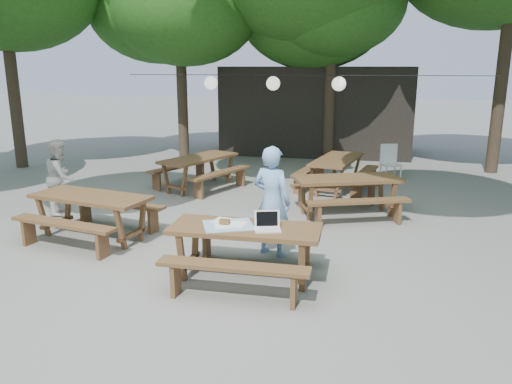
{
  "coord_description": "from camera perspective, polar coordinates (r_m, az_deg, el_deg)",
  "views": [
    {
      "loc": [
        1.99,
        -6.37,
        2.82
      ],
      "look_at": [
        0.54,
        0.46,
        1.05
      ],
      "focal_mm": 35.0,
      "sensor_mm": 36.0,
      "label": 1
    }
  ],
  "objects": [
    {
      "name": "woman",
      "position": [
        7.49,
        1.84,
        -1.07
      ],
      "size": [
        0.72,
        0.59,
        1.68
      ],
      "primitive_type": "imported",
      "rotation": [
        0.0,
        0.0,
        2.78
      ],
      "color": "#7EACE6",
      "rests_on": "ground"
    },
    {
      "name": "pavilion",
      "position": [
        16.99,
        7.0,
        9.32
      ],
      "size": [
        6.0,
        3.0,
        2.8
      ],
      "primitive_type": "cube",
      "color": "black",
      "rests_on": "ground"
    },
    {
      "name": "tabletop_clutter",
      "position": [
        6.68,
        -3.27,
        -3.71
      ],
      "size": [
        0.81,
        0.76,
        0.08
      ],
      "color": "#3985C4",
      "rests_on": "main_picnic_table"
    },
    {
      "name": "picnic_table_nw",
      "position": [
        8.75,
        -18.21,
        -2.64
      ],
      "size": [
        2.18,
        1.93,
        0.75
      ],
      "rotation": [
        0.0,
        0.0,
        -0.2
      ],
      "color": "#523D1C",
      "rests_on": "ground"
    },
    {
      "name": "second_person",
      "position": [
        10.4,
        -21.42,
        1.65
      ],
      "size": [
        0.73,
        0.84,
        1.46
      ],
      "primitive_type": "imported",
      "rotation": [
        0.0,
        0.0,
        1.86
      ],
      "color": "silver",
      "rests_on": "ground"
    },
    {
      "name": "paper_lanterns",
      "position": [
        12.56,
        2.04,
        12.32
      ],
      "size": [
        9.0,
        0.34,
        0.38
      ],
      "color": "black",
      "rests_on": "ground"
    },
    {
      "name": "picnic_table_far_w",
      "position": [
        11.83,
        -6.52,
        2.27
      ],
      "size": [
        2.21,
        2.37,
        0.75
      ],
      "rotation": [
        0.0,
        0.0,
        1.16
      ],
      "color": "#523D1C",
      "rests_on": "ground"
    },
    {
      "name": "ground",
      "position": [
        7.24,
        -5.02,
        -8.74
      ],
      "size": [
        80.0,
        80.0,
        0.0
      ],
      "primitive_type": "plane",
      "color": "slate",
      "rests_on": "ground"
    },
    {
      "name": "picnic_table_ne",
      "position": [
        9.77,
        10.37,
        -0.42
      ],
      "size": [
        2.33,
        2.15,
        0.75
      ],
      "rotation": [
        0.0,
        0.0,
        0.36
      ],
      "color": "#523D1C",
      "rests_on": "ground"
    },
    {
      "name": "picnic_table_far_e",
      "position": [
        11.75,
        9.16,
        2.09
      ],
      "size": [
        1.95,
        2.19,
        0.75
      ],
      "rotation": [
        0.0,
        0.0,
        1.36
      ],
      "color": "#523D1C",
      "rests_on": "ground"
    },
    {
      "name": "laptop",
      "position": [
        6.5,
        1.31,
        -3.77
      ],
      "size": [
        0.39,
        0.34,
        0.24
      ],
      "rotation": [
        0.0,
        0.0,
        0.28
      ],
      "color": "white",
      "rests_on": "main_picnic_table"
    },
    {
      "name": "main_picnic_table",
      "position": [
        6.74,
        -1.24,
        -6.9
      ],
      "size": [
        2.0,
        1.58,
        0.75
      ],
      "color": "#523D1C",
      "rests_on": "ground"
    },
    {
      "name": "plastic_chair",
      "position": [
        13.09,
        15.1,
        2.44
      ],
      "size": [
        0.56,
        0.56,
        0.9
      ],
      "rotation": [
        0.0,
        0.0,
        0.34
      ],
      "color": "white",
      "rests_on": "ground"
    }
  ]
}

